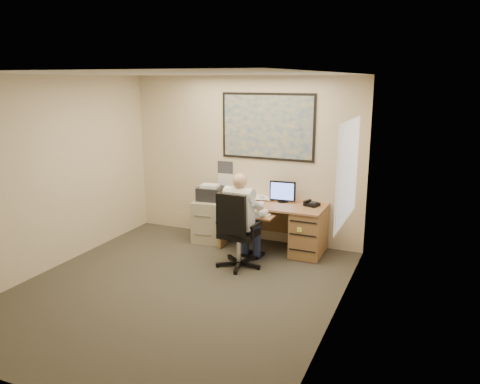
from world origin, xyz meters
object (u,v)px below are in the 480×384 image
at_px(filing_cabinet, 211,216).
at_px(office_chair, 238,246).
at_px(person, 240,220).
at_px(desk, 294,225).

height_order(filing_cabinet, office_chair, office_chair).
bearing_deg(person, office_chair, -82.66).
xyz_separation_m(desk, filing_cabinet, (-1.44, -0.01, -0.03)).
bearing_deg(desk, filing_cabinet, -179.57).
relative_size(desk, office_chair, 1.43).
distance_m(desk, office_chair, 1.09).
relative_size(desk, person, 1.18).
relative_size(desk, filing_cabinet, 1.67).
distance_m(filing_cabinet, office_chair, 1.28).
height_order(desk, office_chair, office_chair).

